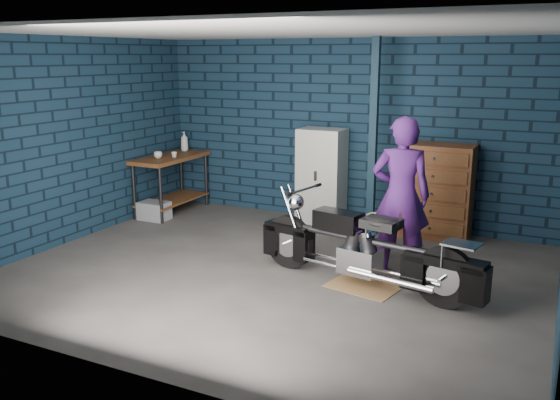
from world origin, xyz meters
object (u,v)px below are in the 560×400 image
Objects in this scene: storage_bin at (154,211)px; workbench at (172,184)px; motorcycle at (365,243)px; tool_chest at (435,191)px; locker at (321,176)px; shop_stool at (378,237)px; person at (401,196)px.

workbench is at bearing 92.29° from storage_bin.
tool_chest is (0.29, 2.18, 0.15)m from motorcycle.
storage_bin is at bearing -157.38° from locker.
tool_chest is at bearing 0.00° from locker.
locker is (2.37, 0.48, 0.25)m from workbench.
workbench is 2.49× the size of shop_stool.
workbench is 0.62× the size of motorcycle.
person is at bearing -44.30° from locker.
tool_chest is at bearing 13.66° from storage_bin.
motorcycle is at bearing -57.45° from locker.
motorcycle is 1.60× the size of locker.
tool_chest reaches higher than motorcycle.
motorcycle is at bearing 58.59° from person.
locker reaches higher than workbench.
person reaches higher than locker.
storage_bin is 4.18m from tool_chest.
motorcycle is 4.01× the size of shop_stool.
workbench is 4.09m from tool_chest.
storage_bin is 0.31× the size of locker.
workbench is 3.72m from shop_stool.
locker is 2.51× the size of shop_stool.
motorcycle reaches higher than workbench.
storage_bin is (0.02, -0.50, -0.32)m from workbench.
shop_stool is (1.27, -1.25, -0.42)m from locker.
storage_bin is 0.79× the size of shop_stool.
tool_chest is at bearing 93.61° from motorcycle.
person reaches higher than tool_chest.
motorcycle is 1.75× the size of tool_chest.
person is 0.77m from shop_stool.
person reaches higher than workbench.
shop_stool is (-0.42, -1.25, -0.36)m from tool_chest.
tool_chest is (1.68, 0.00, -0.06)m from locker.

